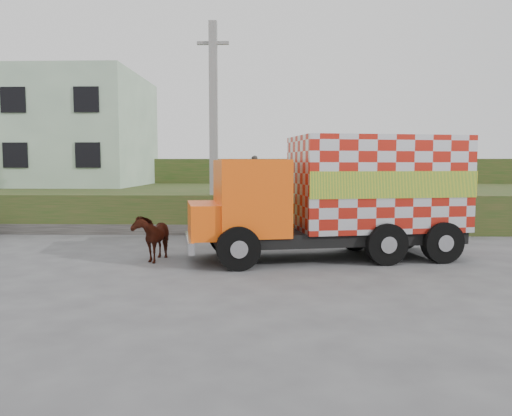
{
  "coord_description": "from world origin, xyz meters",
  "views": [
    {
      "loc": [
        1.23,
        -14.51,
        2.66
      ],
      "look_at": [
        0.73,
        0.99,
        1.3
      ],
      "focal_mm": 35.0,
      "sensor_mm": 36.0,
      "label": 1
    }
  ],
  "objects_px": {
    "utility_pole": "(214,127)",
    "pedestrian": "(254,174)",
    "cow": "(153,237)",
    "cargo_truck": "(342,196)"
  },
  "relations": [
    {
      "from": "utility_pole",
      "to": "cargo_truck",
      "type": "relative_size",
      "value": 0.99
    },
    {
      "from": "cow",
      "to": "pedestrian",
      "type": "xyz_separation_m",
      "value": [
        2.56,
        7.32,
        1.61
      ]
    },
    {
      "from": "utility_pole",
      "to": "cow",
      "type": "height_order",
      "value": "utility_pole"
    },
    {
      "from": "utility_pole",
      "to": "pedestrian",
      "type": "height_order",
      "value": "utility_pole"
    },
    {
      "from": "cow",
      "to": "utility_pole",
      "type": "bearing_deg",
      "value": 84.19
    },
    {
      "from": "utility_pole",
      "to": "pedestrian",
      "type": "bearing_deg",
      "value": 51.48
    },
    {
      "from": "utility_pole",
      "to": "pedestrian",
      "type": "distance_m",
      "value": 2.98
    },
    {
      "from": "cow",
      "to": "pedestrian",
      "type": "height_order",
      "value": "pedestrian"
    },
    {
      "from": "cargo_truck",
      "to": "cow",
      "type": "distance_m",
      "value": 5.43
    },
    {
      "from": "cargo_truck",
      "to": "pedestrian",
      "type": "xyz_separation_m",
      "value": [
        -2.73,
        6.84,
        0.49
      ]
    }
  ]
}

